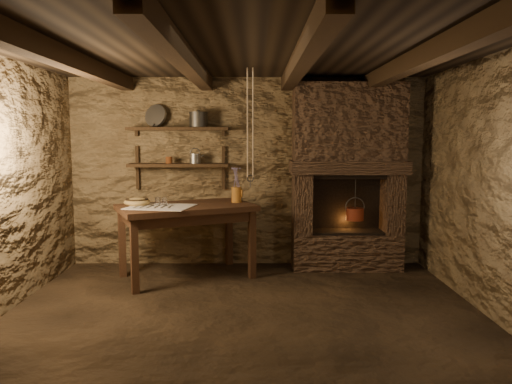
{
  "coord_description": "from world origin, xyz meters",
  "views": [
    {
      "loc": [
        0.1,
        -4.4,
        1.66
      ],
      "look_at": [
        0.11,
        0.9,
        1.07
      ],
      "focal_mm": 35.0,
      "sensor_mm": 36.0,
      "label": 1
    }
  ],
  "objects_px": {
    "iron_stockpot": "(198,120)",
    "red_pot": "(355,213)",
    "stoneware_jug": "(237,187)",
    "work_table": "(187,239)",
    "wooden_bowl": "(137,202)"
  },
  "relations": [
    {
      "from": "stoneware_jug",
      "to": "red_pot",
      "type": "height_order",
      "value": "stoneware_jug"
    },
    {
      "from": "stoneware_jug",
      "to": "work_table",
      "type": "bearing_deg",
      "value": 177.77
    },
    {
      "from": "stoneware_jug",
      "to": "red_pot",
      "type": "relative_size",
      "value": 0.8
    },
    {
      "from": "stoneware_jug",
      "to": "iron_stockpot",
      "type": "height_order",
      "value": "iron_stockpot"
    },
    {
      "from": "iron_stockpot",
      "to": "work_table",
      "type": "bearing_deg",
      "value": -101.6
    },
    {
      "from": "iron_stockpot",
      "to": "red_pot",
      "type": "relative_size",
      "value": 0.42
    },
    {
      "from": "iron_stockpot",
      "to": "red_pot",
      "type": "bearing_deg",
      "value": -3.53
    },
    {
      "from": "stoneware_jug",
      "to": "wooden_bowl",
      "type": "height_order",
      "value": "stoneware_jug"
    },
    {
      "from": "work_table",
      "to": "iron_stockpot",
      "type": "bearing_deg",
      "value": 53.44
    },
    {
      "from": "wooden_bowl",
      "to": "work_table",
      "type": "bearing_deg",
      "value": 2.95
    },
    {
      "from": "wooden_bowl",
      "to": "iron_stockpot",
      "type": "relative_size",
      "value": 1.35
    },
    {
      "from": "wooden_bowl",
      "to": "stoneware_jug",
      "type": "bearing_deg",
      "value": 12.87
    },
    {
      "from": "work_table",
      "to": "stoneware_jug",
      "type": "xyz_separation_m",
      "value": [
        0.58,
        0.23,
        0.58
      ]
    },
    {
      "from": "work_table",
      "to": "iron_stockpot",
      "type": "relative_size",
      "value": 7.74
    },
    {
      "from": "work_table",
      "to": "stoneware_jug",
      "type": "relative_size",
      "value": 4.04
    }
  ]
}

